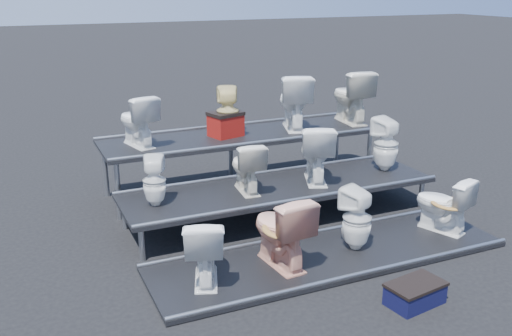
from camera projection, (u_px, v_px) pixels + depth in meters
name	position (u px, v px, depth m)	size (l,w,h in m)	color
ground	(279.00, 218.00, 7.71)	(80.00, 80.00, 0.00)	black
tier_front	(329.00, 256.00, 6.57)	(4.20, 1.20, 0.06)	black
tier_mid	(280.00, 202.00, 7.64)	(4.20, 1.20, 0.46)	black
tier_back	(242.00, 161.00, 8.71)	(4.20, 1.20, 0.86)	black
toilet_0	(205.00, 248.00, 5.87)	(0.41, 0.71, 0.73)	white
toilet_1	(281.00, 230.00, 6.19)	(0.46, 0.81, 0.83)	#E09C84
toilet_2	(357.00, 219.00, 6.58)	(0.34, 0.34, 0.75)	white
toilet_3	(443.00, 204.00, 7.07)	(0.39, 0.69, 0.71)	white
toilet_4	(154.00, 181.00, 6.82)	(0.28, 0.28, 0.62)	white
toilet_5	(247.00, 167.00, 7.28)	(0.37, 0.65, 0.66)	silver
toilet_6	(316.00, 153.00, 7.65)	(0.44, 0.78, 0.80)	white
toilet_7	(386.00, 144.00, 8.09)	(0.35, 0.35, 0.77)	white
toilet_8	(137.00, 120.00, 7.86)	(0.40, 0.70, 0.72)	white
toilet_9	(228.00, 111.00, 8.37)	(0.33, 0.34, 0.73)	#E9D68C
toilet_10	(294.00, 101.00, 8.77)	(0.48, 0.84, 0.86)	white
toilet_11	(351.00, 96.00, 9.17)	(0.48, 0.84, 0.85)	silver
red_crate	(226.00, 126.00, 8.41)	(0.44, 0.35, 0.32)	maroon
step_stool	(415.00, 295.00, 5.62)	(0.55, 0.33, 0.20)	black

